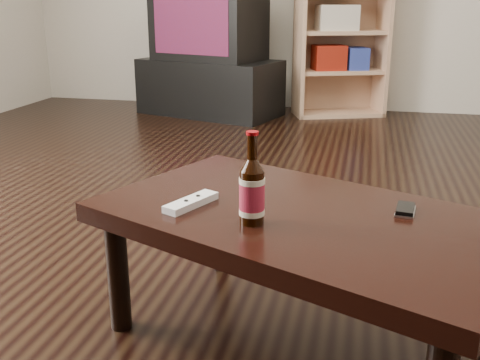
% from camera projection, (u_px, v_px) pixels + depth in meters
% --- Properties ---
extents(floor, '(5.00, 6.00, 0.01)m').
position_uv_depth(floor, '(218.00, 243.00, 2.25)').
color(floor, black).
rests_on(floor, ground).
extents(tv_stand, '(1.25, 0.88, 0.45)m').
position_uv_depth(tv_stand, '(210.00, 87.00, 4.68)').
color(tv_stand, black).
rests_on(tv_stand, floor).
extents(tv, '(0.95, 0.75, 0.63)m').
position_uv_depth(tv, '(209.00, 20.00, 4.51)').
color(tv, black).
rests_on(tv, tv_stand).
extents(bookshelf, '(0.79, 0.56, 1.35)m').
position_uv_depth(bookshelf, '(340.00, 29.00, 4.53)').
color(bookshelf, tan).
rests_on(bookshelf, floor).
extents(coffee_table, '(1.22, 0.99, 0.40)m').
position_uv_depth(coffee_table, '(300.00, 230.00, 1.49)').
color(coffee_table, black).
rests_on(coffee_table, floor).
extents(beer_bottle, '(0.08, 0.08, 0.23)m').
position_uv_depth(beer_bottle, '(252.00, 192.00, 1.37)').
color(beer_bottle, black).
rests_on(beer_bottle, coffee_table).
extents(phone, '(0.06, 0.10, 0.02)m').
position_uv_depth(phone, '(405.00, 210.00, 1.46)').
color(phone, '#AEAEB0').
rests_on(phone, coffee_table).
extents(remote, '(0.12, 0.18, 0.02)m').
position_uv_depth(remote, '(191.00, 202.00, 1.51)').
color(remote, silver).
rests_on(remote, coffee_table).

